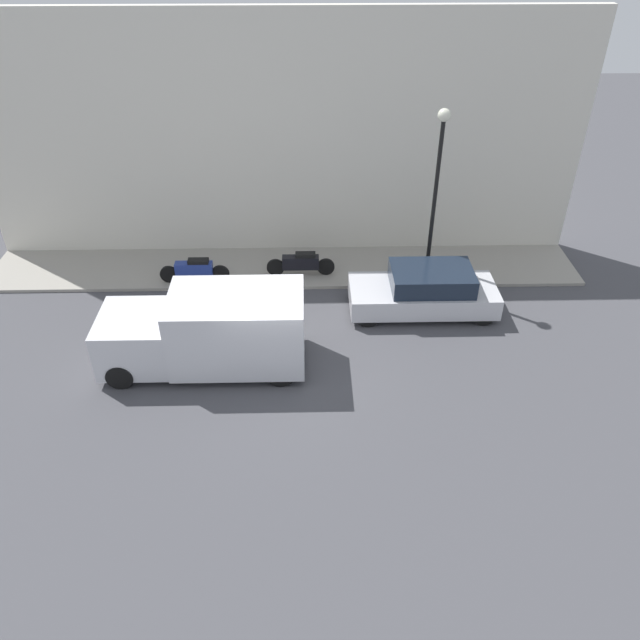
% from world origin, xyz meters
% --- Properties ---
extents(ground_plane, '(60.00, 60.00, 0.00)m').
position_xyz_m(ground_plane, '(0.00, 0.00, 0.00)').
color(ground_plane, '#47474C').
extents(sidewalk, '(2.52, 18.91, 0.10)m').
position_xyz_m(sidewalk, '(5.13, 0.00, 0.05)').
color(sidewalk, gray).
rests_on(sidewalk, ground_plane).
extents(building_facade, '(0.30, 18.91, 7.62)m').
position_xyz_m(building_facade, '(6.54, 0.00, 3.81)').
color(building_facade, silver).
rests_on(building_facade, ground_plane).
extents(parked_car, '(1.77, 4.25, 1.37)m').
position_xyz_m(parked_car, '(2.67, -4.16, 0.66)').
color(parked_car, silver).
rests_on(parked_car, ground_plane).
extents(delivery_van, '(2.05, 5.17, 2.08)m').
position_xyz_m(delivery_van, '(0.31, 1.82, 1.05)').
color(delivery_van, silver).
rests_on(delivery_van, ground_plane).
extents(motorcycle_blue, '(0.30, 2.15, 0.80)m').
position_xyz_m(motorcycle_blue, '(4.24, 2.74, 0.54)').
color(motorcycle_blue, navy).
rests_on(motorcycle_blue, sidewalk).
extents(motorcycle_black, '(0.30, 2.15, 0.78)m').
position_xyz_m(motorcycle_black, '(4.59, -0.56, 0.53)').
color(motorcycle_black, black).
rests_on(motorcycle_black, sidewalk).
extents(streetlamp, '(0.35, 0.35, 5.38)m').
position_xyz_m(streetlamp, '(4.08, -4.46, 3.65)').
color(streetlamp, black).
rests_on(streetlamp, sidewalk).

